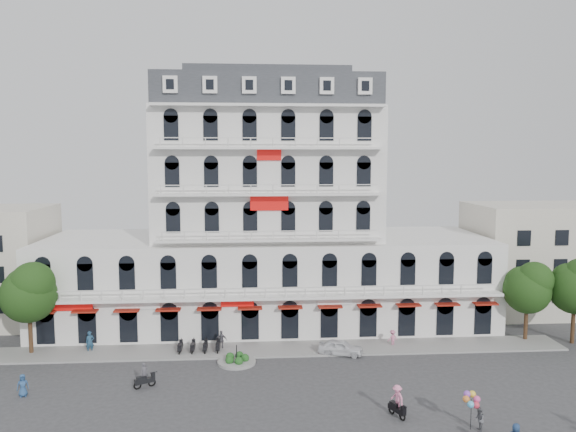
% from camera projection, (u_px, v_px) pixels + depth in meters
% --- Properties ---
extents(ground, '(120.00, 120.00, 0.00)m').
position_uv_depth(ground, '(276.00, 392.00, 41.21)').
color(ground, '#38383A').
rests_on(ground, ground).
extents(sidewalk, '(53.00, 4.00, 0.16)m').
position_uv_depth(sidewalk, '(271.00, 349.00, 50.13)').
color(sidewalk, gray).
rests_on(sidewalk, ground).
extents(main_building, '(45.00, 15.00, 25.80)m').
position_uv_depth(main_building, '(267.00, 227.00, 58.00)').
color(main_building, silver).
rests_on(main_building, ground).
extents(flank_building_east, '(14.00, 10.00, 12.00)m').
position_uv_depth(flank_building_east, '(536.00, 258.00, 62.51)').
color(flank_building_east, beige).
rests_on(flank_building_east, ground).
extents(traffic_island, '(3.20, 3.20, 1.60)m').
position_uv_depth(traffic_island, '(237.00, 360.00, 46.92)').
color(traffic_island, gray).
rests_on(traffic_island, ground).
extents(parked_scooter_row, '(4.40, 1.80, 1.10)m').
position_uv_depth(parked_scooter_row, '(199.00, 353.00, 49.49)').
color(parked_scooter_row, black).
rests_on(parked_scooter_row, ground).
extents(tree_west_inner, '(4.76, 4.76, 8.25)m').
position_uv_depth(tree_west_inner, '(29.00, 291.00, 48.54)').
color(tree_west_inner, '#382314').
rests_on(tree_west_inner, ground).
extents(tree_east_inner, '(4.40, 4.37, 7.57)m').
position_uv_depth(tree_east_inner, '(528.00, 286.00, 52.24)').
color(tree_east_inner, '#382314').
rests_on(tree_east_inner, ground).
extents(tree_east_outer, '(4.65, 4.65, 8.05)m').
position_uv_depth(tree_east_outer, '(576.00, 284.00, 51.49)').
color(tree_east_outer, '#382314').
rests_on(tree_east_outer, ground).
extents(parked_car, '(4.18, 2.62, 1.33)m').
position_uv_depth(parked_car, '(341.00, 347.00, 48.93)').
color(parked_car, silver).
rests_on(parked_car, ground).
extents(rider_west, '(1.57, 1.00, 1.93)m').
position_uv_depth(rider_west, '(145.00, 377.00, 41.94)').
color(rider_west, black).
rests_on(rider_west, ground).
extents(rider_center, '(1.07, 1.60, 2.23)m').
position_uv_depth(rider_center, '(397.00, 400.00, 37.16)').
color(rider_center, black).
rests_on(rider_center, ground).
extents(pedestrian_left, '(0.94, 0.79, 1.65)m').
position_uv_depth(pedestrian_left, '(23.00, 385.00, 40.42)').
color(pedestrian_left, '#2A4F80').
rests_on(pedestrian_left, ground).
extents(pedestrian_mid, '(1.04, 0.48, 1.74)m').
position_uv_depth(pedestrian_mid, '(221.00, 340.00, 50.23)').
color(pedestrian_mid, '#525057').
rests_on(pedestrian_mid, ground).
extents(pedestrian_right, '(1.12, 0.88, 1.53)m').
position_uv_depth(pedestrian_right, '(393.00, 338.00, 51.11)').
color(pedestrian_right, '#CC6C8E').
rests_on(pedestrian_right, ground).
extents(pedestrian_far, '(0.83, 0.71, 1.93)m').
position_uv_depth(pedestrian_far, '(90.00, 342.00, 49.41)').
color(pedestrian_far, navy).
rests_on(pedestrian_far, ground).
extents(balloon_vendor, '(1.37, 1.28, 2.45)m').
position_uv_depth(balloon_vendor, '(476.00, 411.00, 35.29)').
color(balloon_vendor, '#595A60').
rests_on(balloon_vendor, ground).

